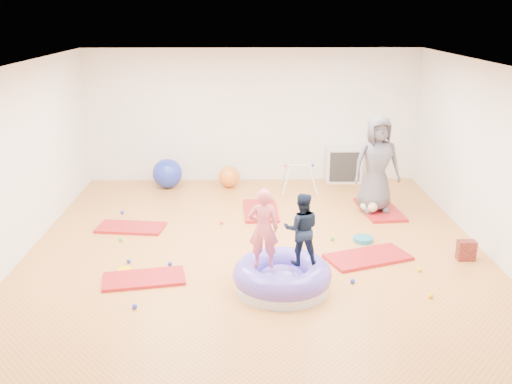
{
  "coord_description": "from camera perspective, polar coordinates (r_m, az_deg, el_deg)",
  "views": [
    {
      "loc": [
        -0.17,
        -7.93,
        3.55
      ],
      "look_at": [
        0.0,
        0.3,
        0.9
      ],
      "focal_mm": 40.0,
      "sensor_mm": 36.0,
      "label": 1
    }
  ],
  "objects": [
    {
      "name": "exercise_ball_blue",
      "position": [
        11.94,
        -8.85,
        1.85
      ],
      "size": [
        0.61,
        0.61,
        0.61
      ],
      "primitive_type": "sphere",
      "color": "#1E32B2",
      "rests_on": "ground"
    },
    {
      "name": "infant_play_gym",
      "position": [
        11.55,
        4.3,
        1.85
      ],
      "size": [
        0.74,
        0.7,
        0.57
      ],
      "rotation": [
        0.0,
        0.0,
        -0.3
      ],
      "color": "silver",
      "rests_on": "ground"
    },
    {
      "name": "gym_mat_rear_right",
      "position": [
        10.75,
        12.24,
        -1.73
      ],
      "size": [
        0.75,
        1.33,
        0.05
      ],
      "primitive_type": "cube",
      "rotation": [
        0.0,
        0.0,
        1.66
      ],
      "color": "#AB1339",
      "rests_on": "ground"
    },
    {
      "name": "ball_pit_balls",
      "position": [
        8.58,
        -1.81,
        -6.38
      ],
      "size": [
        4.77,
        3.51,
        0.07
      ],
      "color": "#F3C400",
      "rests_on": "ground"
    },
    {
      "name": "adult_caregiver",
      "position": [
        10.39,
        11.99,
        2.77
      ],
      "size": [
        0.9,
        0.64,
        1.73
      ],
      "primitive_type": "imported",
      "rotation": [
        0.0,
        0.0,
        0.11
      ],
      "color": "#4E4E59",
      "rests_on": "gym_mat_rear_right"
    },
    {
      "name": "gym_mat_center_back",
      "position": [
        10.45,
        0.46,
        -1.88
      ],
      "size": [
        0.64,
        1.22,
        0.05
      ],
      "primitive_type": "cube",
      "rotation": [
        0.0,
        0.0,
        1.6
      ],
      "color": "#AB1339",
      "rests_on": "ground"
    },
    {
      "name": "inflatable_cushion",
      "position": [
        7.65,
        2.62,
        -8.48
      ],
      "size": [
        1.31,
        1.31,
        0.41
      ],
      "rotation": [
        0.0,
        0.0,
        -0.02
      ],
      "color": "silver",
      "rests_on": "ground"
    },
    {
      "name": "exercise_ball_orange",
      "position": [
        11.87,
        -2.72,
        1.54
      ],
      "size": [
        0.45,
        0.45,
        0.45
      ],
      "primitive_type": "sphere",
      "color": "orange",
      "rests_on": "ground"
    },
    {
      "name": "room",
      "position": [
        8.22,
        0.04,
        2.68
      ],
      "size": [
        7.01,
        8.01,
        2.81
      ],
      "color": "gold",
      "rests_on": "ground"
    },
    {
      "name": "balance_disc",
      "position": [
        9.31,
        10.66,
        -4.68
      ],
      "size": [
        0.32,
        0.32,
        0.07
      ],
      "primitive_type": "cylinder",
      "color": "teal",
      "rests_on": "ground"
    },
    {
      "name": "backpack",
      "position": [
        9.02,
        20.28,
        -5.49
      ],
      "size": [
        0.26,
        0.16,
        0.3
      ],
      "primitive_type": "cube",
      "rotation": [
        0.0,
        0.0,
        -0.0
      ],
      "color": "#B23629",
      "rests_on": "ground"
    },
    {
      "name": "gym_mat_mid_left",
      "position": [
        9.89,
        -12.41,
        -3.48
      ],
      "size": [
        1.18,
        0.69,
        0.05
      ],
      "primitive_type": "cube",
      "rotation": [
        0.0,
        0.0,
        -0.13
      ],
      "color": "#AB1339",
      "rests_on": "ground"
    },
    {
      "name": "infant",
      "position": [
        10.48,
        11.42,
        -1.37
      ],
      "size": [
        0.37,
        0.37,
        0.22
      ],
      "color": "#CBE8F6",
      "rests_on": "gym_mat_rear_right"
    },
    {
      "name": "gym_mat_front_left",
      "position": [
        8.05,
        -11.14,
        -8.5
      ],
      "size": [
        1.19,
        0.75,
        0.05
      ],
      "primitive_type": "cube",
      "rotation": [
        0.0,
        0.0,
        0.19
      ],
      "color": "#AB1339",
      "rests_on": "ground"
    },
    {
      "name": "gym_mat_right",
      "position": [
        8.7,
        11.13,
        -6.42
      ],
      "size": [
        1.36,
        1.0,
        0.05
      ],
      "primitive_type": "cube",
      "rotation": [
        0.0,
        0.0,
        0.36
      ],
      "color": "#AB1339",
      "rests_on": "ground"
    },
    {
      "name": "cube_shelf",
      "position": [
        12.33,
        8.75,
        2.69
      ],
      "size": [
        0.74,
        0.37,
        0.74
      ],
      "color": "silver",
      "rests_on": "ground"
    },
    {
      "name": "child_navy",
      "position": [
        7.44,
        4.59,
        -3.35
      ],
      "size": [
        0.49,
        0.4,
        0.98
      ],
      "primitive_type": "imported",
      "rotation": [
        0.0,
        0.0,
        3.09
      ],
      "color": "black",
      "rests_on": "inflatable_cushion"
    },
    {
      "name": "yellow_toy",
      "position": [
        8.39,
        -13.05,
        -7.57
      ],
      "size": [
        0.2,
        0.2,
        0.03
      ],
      "primitive_type": "cylinder",
      "color": "#F3C400",
      "rests_on": "ground"
    },
    {
      "name": "child_pink",
      "position": [
        7.31,
        0.75,
        -3.29
      ],
      "size": [
        0.4,
        0.27,
        1.07
      ],
      "primitive_type": "imported",
      "rotation": [
        0.0,
        0.0,
        3.1
      ],
      "color": "#D55B6B",
      "rests_on": "inflatable_cushion"
    }
  ]
}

